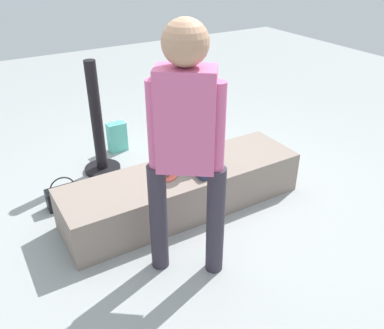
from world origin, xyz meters
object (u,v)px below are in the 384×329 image
cake_plate (164,174)px  adult_standing (186,137)px  water_bottle_near_gift (175,166)px  water_bottle_far_side (111,190)px  child_seated (198,146)px  handbag_black_leather (64,196)px  gift_bag (117,137)px

cake_plate → adult_standing: bearing=-104.4°
water_bottle_near_gift → water_bottle_far_side: water_bottle_near_gift is taller
water_bottle_near_gift → cake_plate: bearing=-125.9°
child_seated → handbag_black_leather: 1.28m
child_seated → adult_standing: (-0.47, -0.63, 0.46)m
child_seated → cake_plate: size_ratio=2.16×
cake_plate → water_bottle_near_gift: size_ratio=1.10×
child_seated → gift_bag: size_ratio=1.31×
child_seated → water_bottle_near_gift: bearing=81.3°
adult_standing → water_bottle_near_gift: (0.56, 1.20, -0.95)m
child_seated → cake_plate: 0.36m
child_seated → handbag_black_leather: child_seated is taller
handbag_black_leather → cake_plate: bearing=-37.9°
child_seated → handbag_black_leather: size_ratio=1.62×
adult_standing → handbag_black_leather: (-0.55, 1.22, -0.95)m
child_seated → water_bottle_near_gift: child_seated is taller
adult_standing → cake_plate: size_ratio=7.74×
child_seated → adult_standing: adult_standing is taller
water_bottle_near_gift → handbag_black_leather: (-1.11, 0.02, 0.01)m
child_seated → water_bottle_near_gift: 0.76m
handbag_black_leather → water_bottle_near_gift: bearing=-0.8°
adult_standing → water_bottle_far_side: adult_standing is taller
gift_bag → water_bottle_far_side: gift_bag is taller
adult_standing → water_bottle_far_side: (-0.15, 1.12, -0.96)m
adult_standing → gift_bag: bearing=82.4°
water_bottle_near_gift → handbag_black_leather: bearing=179.2°
cake_plate → gift_bag: cake_plate is taller
water_bottle_far_side → handbag_black_leather: 0.41m
gift_bag → handbag_black_leather: (-0.81, -0.77, -0.07)m
child_seated → water_bottle_near_gift: (0.09, 0.57, -0.50)m
gift_bag → water_bottle_far_side: (-0.42, -0.86, -0.08)m
adult_standing → handbag_black_leather: size_ratio=5.80×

